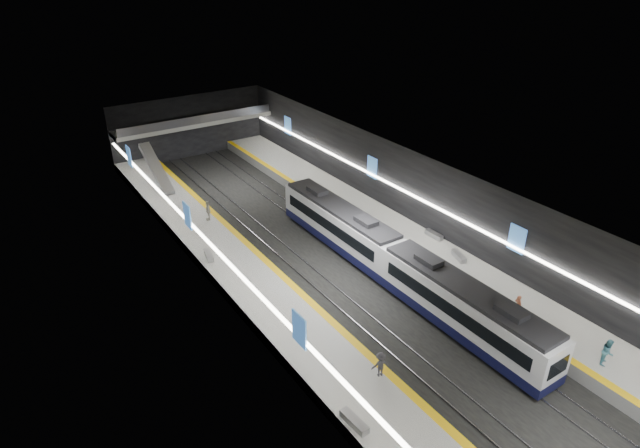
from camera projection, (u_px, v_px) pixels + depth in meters
ground at (351, 279)px, 44.57m from camera, size 70.00×70.00×0.00m
ceiling at (354, 192)px, 40.85m from camera, size 20.00×70.00×0.04m
wall_left at (239, 275)px, 37.81m from camera, size 0.04×70.00×8.00m
wall_right at (442, 207)px, 47.60m from camera, size 0.04×70.00×8.00m
wall_back at (190, 127)px, 68.51m from camera, size 20.00×0.04×8.00m
platform_left at (272, 304)px, 40.67m from camera, size 5.00×70.00×1.00m
tile_surface_left at (272, 298)px, 40.43m from camera, size 5.00×70.00×0.02m
tactile_strip_left at (297, 289)px, 41.50m from camera, size 0.60×70.00×0.02m
platform_right at (418, 249)px, 48.01m from camera, size 5.00×70.00×1.00m
tile_surface_right at (419, 244)px, 47.77m from camera, size 5.00×70.00×0.02m
tactile_strip_right at (400, 251)px, 46.69m from camera, size 0.60×70.00×0.02m
rails at (351, 278)px, 44.54m from camera, size 6.52×70.00×0.12m
train at (394, 260)px, 43.06m from camera, size 2.69×30.04×3.60m
ad_posters at (345, 227)px, 43.21m from camera, size 19.94×53.50×2.20m
cove_light_left at (242, 277)px, 38.01m from camera, size 0.25×68.60×0.12m
cove_light_right at (441, 210)px, 47.60m from camera, size 0.25×68.60×0.12m
mezzanine_bridge at (195, 123)px, 66.50m from camera, size 20.00×3.00×1.50m
escalator at (156, 168)px, 58.72m from camera, size 1.20×7.50×3.92m
bench_left_near at (354, 422)px, 29.72m from camera, size 0.68×2.00×0.48m
bench_left_far at (209, 256)px, 45.56m from camera, size 0.85×1.88×0.44m
bench_right_near at (459, 256)px, 45.47m from camera, size 1.15×1.94×0.46m
bench_right_far at (434, 235)px, 48.78m from camera, size 0.56×1.88×0.46m
passenger_right_a at (518, 306)px, 38.15m from camera, size 0.49×0.68×1.74m
passenger_right_b at (608, 352)px, 33.78m from camera, size 1.10×0.99×1.86m
passenger_left_a at (208, 211)px, 51.52m from camera, size 0.80×1.24×1.97m
passenger_left_b at (380, 365)px, 32.85m from camera, size 1.26×0.95×1.73m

